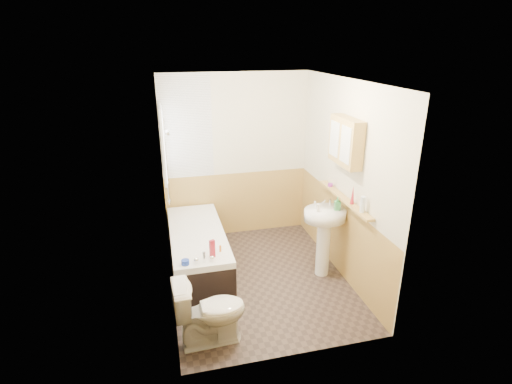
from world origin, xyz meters
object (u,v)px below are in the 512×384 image
bathtub (198,249)px  pine_shelf (344,199)px  toilet (210,312)px  sink (324,229)px  medicine_cabinet (346,141)px

bathtub → pine_shelf: bearing=-19.4°
bathtub → toilet: bearing=-91.2°
bathtub → toilet: toilet is taller
sink → medicine_cabinet: (0.17, -0.05, 1.14)m
bathtub → pine_shelf: (1.77, -0.62, 0.80)m
toilet → bathtub: bearing=-3.9°
bathtub → toilet: 1.45m
sink → toilet: bearing=-148.9°
sink → medicine_cabinet: medicine_cabinet is taller
toilet → sink: sink is taller
pine_shelf → bathtub: bearing=160.6°
bathtub → sink: (1.57, -0.54, 0.38)m
pine_shelf → medicine_cabinet: size_ratio=2.13×
bathtub → sink: sink is taller
sink → bathtub: bearing=162.4°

